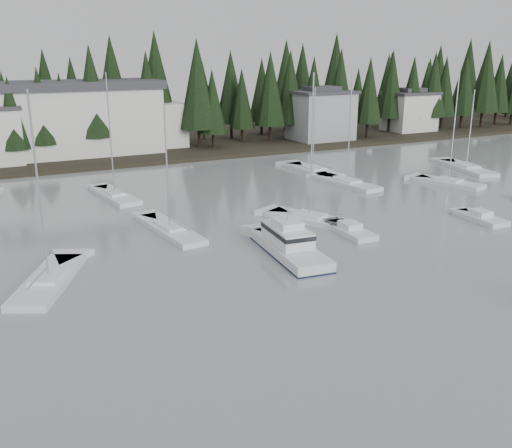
{
  "coord_description": "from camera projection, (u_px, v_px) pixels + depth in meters",
  "views": [
    {
      "loc": [
        -20.02,
        -7.81,
        15.67
      ],
      "look_at": [
        -0.59,
        30.8,
        2.5
      ],
      "focal_mm": 40.0,
      "sensor_mm": 36.0,
      "label": 1
    }
  ],
  "objects": [
    {
      "name": "runabout_1",
      "position": [
        350.0,
        232.0,
        51.06
      ],
      "size": [
        2.42,
        5.93,
        1.42
      ],
      "rotation": [
        0.0,
        0.0,
        1.53
      ],
      "color": "silver",
      "rests_on": "ground"
    },
    {
      "name": "sailboat_3",
      "position": [
        347.0,
        184.0,
        69.41
      ],
      "size": [
        3.78,
        9.93,
        13.43
      ],
      "rotation": [
        0.0,
        0.0,
        1.68
      ],
      "color": "silver",
      "rests_on": "ground"
    },
    {
      "name": "conifer_treeline",
      "position": [
        108.0,
        150.0,
        93.34
      ],
      "size": [
        200.0,
        22.0,
        20.0
      ],
      "primitive_type": null,
      "color": "black",
      "rests_on": "ground"
    },
    {
      "name": "far_shore_land",
      "position": [
        94.0,
        141.0,
        102.74
      ],
      "size": [
        240.0,
        54.0,
        1.0
      ],
      "primitive_type": "cube",
      "color": "black",
      "rests_on": "ground"
    },
    {
      "name": "cabin_cruiser_center",
      "position": [
        289.0,
        246.0,
        45.69
      ],
      "size": [
        4.13,
        10.23,
        4.28
      ],
      "rotation": [
        0.0,
        0.0,
        1.47
      ],
      "color": "silver",
      "rests_on": "ground"
    },
    {
      "name": "harbor_inn",
      "position": [
        91.0,
        118.0,
        87.25
      ],
      "size": [
        29.5,
        11.5,
        10.9
      ],
      "color": "silver",
      "rests_on": "ground"
    },
    {
      "name": "sailboat_11",
      "position": [
        115.0,
        197.0,
        63.38
      ],
      "size": [
        3.76,
        9.95,
        14.08
      ],
      "rotation": [
        0.0,
        0.0,
        1.7
      ],
      "color": "silver",
      "rests_on": "ground"
    },
    {
      "name": "sailboat_7",
      "position": [
        448.0,
        184.0,
        69.57
      ],
      "size": [
        5.07,
        8.8,
        13.79
      ],
      "rotation": [
        0.0,
        0.0,
        1.87
      ],
      "color": "silver",
      "rests_on": "ground"
    },
    {
      "name": "house_east_b",
      "position": [
        410.0,
        111.0,
        111.87
      ],
      "size": [
        9.54,
        7.42,
        8.25
      ],
      "color": "silver",
      "rests_on": "ground"
    },
    {
      "name": "house_east_a",
      "position": [
        321.0,
        114.0,
        100.55
      ],
      "size": [
        10.6,
        8.48,
        9.25
      ],
      "color": "#999EA0",
      "rests_on": "ground"
    },
    {
      "name": "runabout_4",
      "position": [
        480.0,
        219.0,
        54.86
      ],
      "size": [
        2.53,
        5.5,
        1.42
      ],
      "rotation": [
        0.0,
        0.0,
        1.51
      ],
      "color": "silver",
      "rests_on": "ground"
    },
    {
      "name": "sailboat_1",
      "position": [
        313.0,
        172.0,
        76.72
      ],
      "size": [
        3.41,
        10.47,
        11.69
      ],
      "rotation": [
        0.0,
        0.0,
        1.61
      ],
      "color": "silver",
      "rests_on": "ground"
    },
    {
      "name": "sailboat_6",
      "position": [
        170.0,
        231.0,
        51.37
      ],
      "size": [
        3.52,
        10.56,
        11.92
      ],
      "rotation": [
        0.0,
        0.0,
        1.68
      ],
      "color": "silver",
      "rests_on": "ground"
    },
    {
      "name": "sailboat_8",
      "position": [
        466.0,
        169.0,
        78.35
      ],
      "size": [
        5.61,
        11.34,
        11.28
      ],
      "rotation": [
        0.0,
        0.0,
        1.32
      ],
      "color": "silver",
      "rests_on": "ground"
    },
    {
      "name": "sailboat_0",
      "position": [
        310.0,
        220.0,
        54.69
      ],
      "size": [
        6.35,
        8.97,
        14.38
      ],
      "rotation": [
        0.0,
        0.0,
        2.03
      ],
      "color": "silver",
      "rests_on": "ground"
    },
    {
      "name": "sailboat_4",
      "position": [
        49.0,
        283.0,
        39.99
      ],
      "size": [
        6.65,
        9.79,
        13.9
      ],
      "rotation": [
        0.0,
        0.0,
        1.12
      ],
      "color": "silver",
      "rests_on": "ground"
    }
  ]
}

